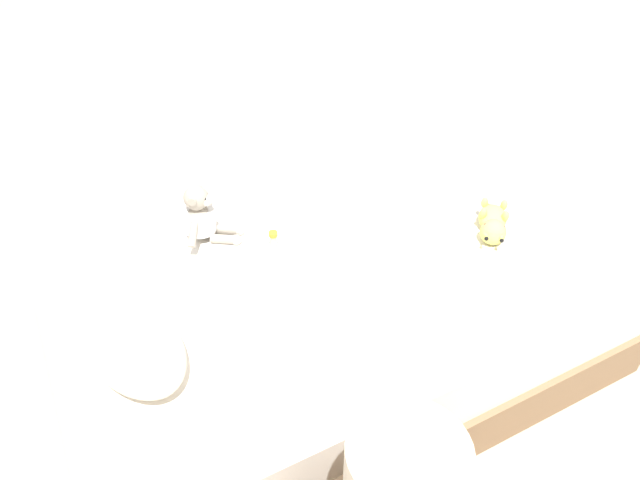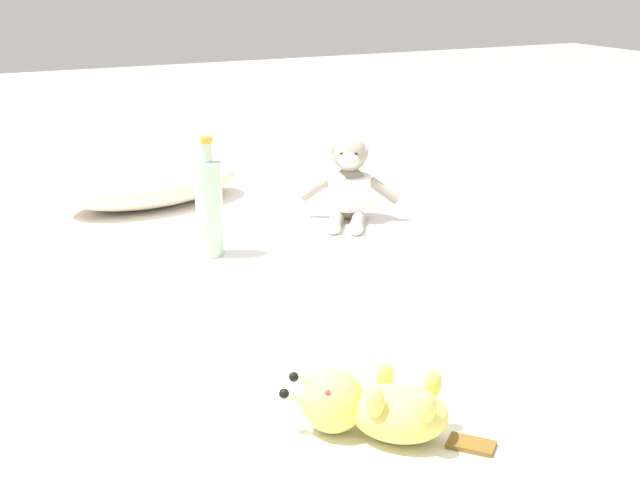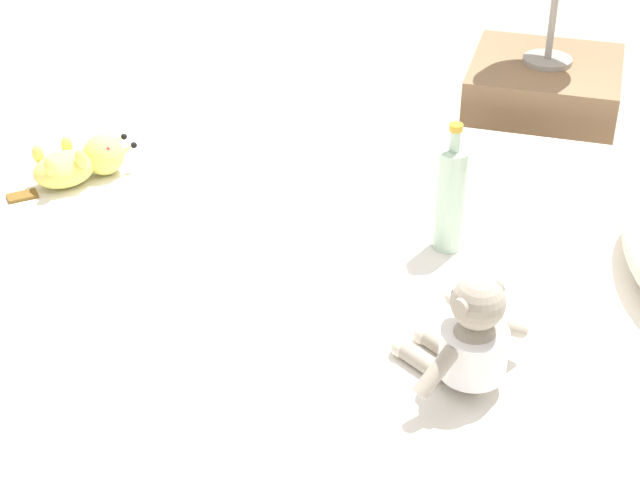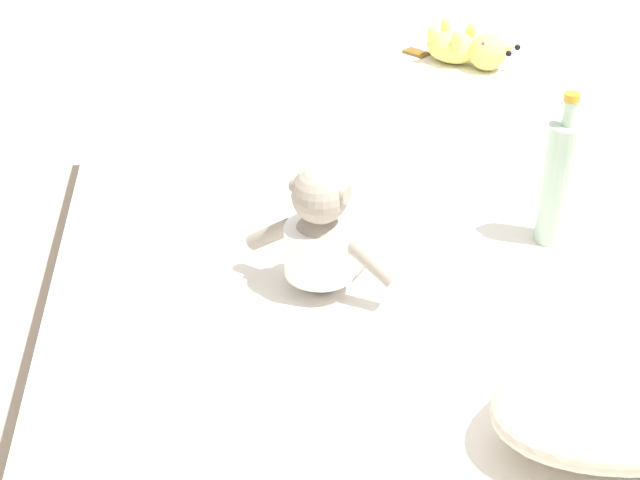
{
  "view_description": "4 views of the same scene",
  "coord_description": "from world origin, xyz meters",
  "px_view_note": "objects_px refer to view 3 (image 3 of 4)",
  "views": [
    {
      "loc": [
        -1.55,
        0.81,
        1.94
      ],
      "look_at": [
        0.0,
        0.0,
        0.51
      ],
      "focal_mm": 33.63,
      "sensor_mm": 36.0,
      "label": 1
    },
    {
      "loc": [
        -0.79,
        -1.65,
        1.15
      ],
      "look_at": [
        -0.0,
        -0.03,
        0.56
      ],
      "focal_mm": 47.72,
      "sensor_mm": 36.0,
      "label": 2
    },
    {
      "loc": [
        1.73,
        0.5,
        1.67
      ],
      "look_at": [
        0.03,
        0.02,
        0.55
      ],
      "focal_mm": 57.54,
      "sensor_mm": 36.0,
      "label": 3
    },
    {
      "loc": [
        0.43,
        1.72,
        1.38
      ],
      "look_at": [
        0.29,
        0.37,
        0.56
      ],
      "focal_mm": 52.91,
      "sensor_mm": 36.0,
      "label": 4
    }
  ],
  "objects_px": {
    "bed": "(315,354)",
    "plush_monkey": "(469,341)",
    "plush_yellow_creature": "(81,162)",
    "glass_bottle": "(450,198)",
    "nightstand": "(537,145)"
  },
  "relations": [
    {
      "from": "plush_yellow_creature",
      "to": "glass_bottle",
      "type": "bearing_deg",
      "value": 86.51
    },
    {
      "from": "plush_yellow_creature",
      "to": "plush_monkey",
      "type": "bearing_deg",
      "value": 63.76
    },
    {
      "from": "bed",
      "to": "nightstand",
      "type": "xyz_separation_m",
      "value": [
        -1.09,
        0.38,
        0.04
      ]
    },
    {
      "from": "nightstand",
      "to": "plush_monkey",
      "type": "bearing_deg",
      "value": -0.58
    },
    {
      "from": "plush_monkey",
      "to": "nightstand",
      "type": "bearing_deg",
      "value": 179.42
    },
    {
      "from": "nightstand",
      "to": "glass_bottle",
      "type": "bearing_deg",
      "value": -7.69
    },
    {
      "from": "plush_monkey",
      "to": "plush_yellow_creature",
      "type": "distance_m",
      "value": 1.13
    },
    {
      "from": "plush_yellow_creature",
      "to": "glass_bottle",
      "type": "distance_m",
      "value": 0.91
    },
    {
      "from": "plush_yellow_creature",
      "to": "nightstand",
      "type": "relative_size",
      "value": 0.54
    },
    {
      "from": "glass_bottle",
      "to": "nightstand",
      "type": "distance_m",
      "value": 0.99
    },
    {
      "from": "plush_monkey",
      "to": "glass_bottle",
      "type": "xyz_separation_m",
      "value": [
        -0.45,
        -0.11,
        0.03
      ]
    },
    {
      "from": "nightstand",
      "to": "bed",
      "type": "bearing_deg",
      "value": -19.16
    },
    {
      "from": "bed",
      "to": "plush_monkey",
      "type": "height_order",
      "value": "plush_monkey"
    },
    {
      "from": "bed",
      "to": "plush_monkey",
      "type": "distance_m",
      "value": 0.57
    },
    {
      "from": "bed",
      "to": "plush_monkey",
      "type": "relative_size",
      "value": 8.09
    }
  ]
}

